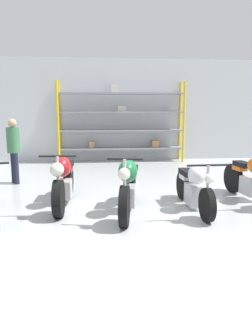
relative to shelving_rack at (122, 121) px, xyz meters
name	(u,v)px	position (x,y,z in m)	size (l,w,h in m)	color
ground_plane	(128,208)	(-0.34, -5.56, -1.41)	(30.00, 30.00, 0.00)	#B2B7B7
back_wall	(111,110)	(-0.34, 0.36, 0.39)	(30.00, 0.08, 3.60)	silver
shelving_rack	(122,121)	(0.00, 0.00, 0.00)	(4.42, 0.63, 2.79)	gold
motorcycle_red	(64,181)	(-1.57, -5.24, -0.93)	(0.63, 2.21, 1.09)	black
motorcycle_green	(128,186)	(-0.37, -5.85, -0.91)	(0.68, 2.11, 1.11)	black
motorcycle_white	(194,187)	(0.87, -5.74, -0.98)	(0.71, 1.99, 0.97)	black
motorcycle_orange	(252,179)	(2.20, -5.35, -0.95)	(0.72, 2.03, 1.02)	black
person_browsing	(14,146)	(-2.97, -3.23, -0.46)	(0.44, 0.44, 1.62)	#1E2338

